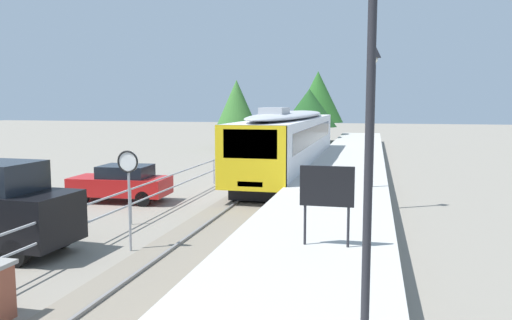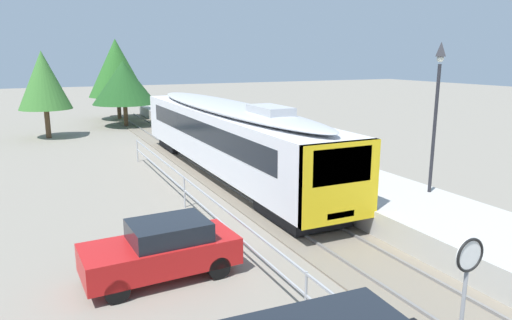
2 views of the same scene
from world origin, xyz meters
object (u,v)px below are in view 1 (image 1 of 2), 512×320
object	(u,v)px
platform_lamp_near_end	(371,62)
platform_notice_board	(327,189)
platform_lamp_mid_platform	(374,89)
speed_limit_sign	(128,175)
commuter_train	(291,138)
parked_hatchback_red	(122,183)

from	to	relation	value
platform_lamp_near_end	platform_notice_board	world-z (taller)	platform_lamp_near_end
platform_lamp_mid_platform	speed_limit_sign	distance (m)	9.90
platform_lamp_near_end	commuter_train	bearing A→B (deg)	102.14
commuter_train	platform_lamp_mid_platform	xyz separation A→B (m)	(4.56, -8.65, 2.48)
platform_lamp_near_end	speed_limit_sign	size ratio (longest dim) A/B	1.91
commuter_train	platform_lamp_near_end	distance (m)	21.82
parked_hatchback_red	platform_lamp_near_end	bearing A→B (deg)	-49.52
commuter_train	speed_limit_sign	bearing A→B (deg)	-96.79
platform_lamp_mid_platform	speed_limit_sign	bearing A→B (deg)	-132.23
platform_lamp_mid_platform	platform_notice_board	size ratio (longest dim) A/B	2.97
platform_notice_board	speed_limit_sign	size ratio (longest dim) A/B	0.64
parked_hatchback_red	commuter_train	bearing A→B (deg)	59.36
platform_lamp_mid_platform	speed_limit_sign	size ratio (longest dim) A/B	1.91
speed_limit_sign	platform_lamp_near_end	bearing A→B (deg)	-40.27
platform_notice_board	speed_limit_sign	world-z (taller)	speed_limit_sign
platform_notice_board	commuter_train	bearing A→B (deg)	102.00
platform_lamp_near_end	speed_limit_sign	xyz separation A→B (m)	(-6.44, 5.45, -2.50)
platform_notice_board	parked_hatchback_red	xyz separation A→B (m)	(-9.18, 7.74, -1.40)
commuter_train	platform_notice_board	size ratio (longest dim) A/B	10.73
speed_limit_sign	platform_notice_board	bearing A→B (deg)	-13.79
platform_lamp_mid_platform	parked_hatchback_red	xyz separation A→B (m)	(-10.10, -0.71, -3.83)
platform_lamp_near_end	speed_limit_sign	distance (m)	8.80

